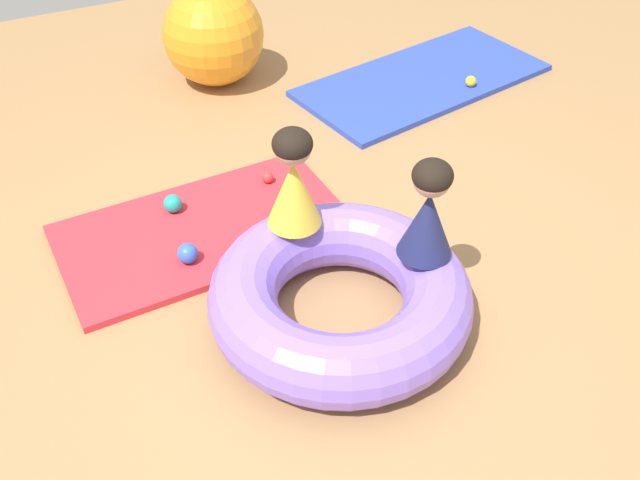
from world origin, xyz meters
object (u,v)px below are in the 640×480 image
Objects in this scene: child_in_yellow at (293,179)px; play_ball_teal at (173,204)px; child_in_navy at (429,210)px; play_ball_red at (268,177)px; inflatable_cushion at (339,296)px; play_ball_blue at (188,253)px; play_ball_yellow at (471,81)px; exercise_ball_large at (213,35)px.

play_ball_teal is (-0.42, 0.68, -0.47)m from child_in_yellow.
child_in_navy is 1.28m from play_ball_red.
child_in_yellow is at bearing 95.32° from inflatable_cushion.
play_ball_blue is at bearing -70.44° from child_in_navy.
child_in_navy is 4.67× the size of play_ball_blue.
child_in_yellow is 6.85× the size of play_ball_yellow.
child_in_navy is at bearing -52.97° from play_ball_teal.
play_ball_red is 0.10× the size of exercise_ball_large.
play_ball_blue is (-0.91, 0.70, -0.46)m from child_in_navy.
exercise_ball_large is at bearing 83.48° from inflatable_cushion.
child_in_navy is 1.49m from play_ball_teal.
inflatable_cushion is at bearing -67.23° from play_ball_teal.
inflatable_cushion is 1.75× the size of exercise_ball_large.
play_ball_yellow is at bearing 40.82° from inflatable_cushion.
play_ball_red is at bearing 2.48° from play_ball_teal.
play_ball_teal reaches higher than play_ball_yellow.
play_ball_blue is (-0.05, -0.43, 0.00)m from play_ball_teal.
child_in_yellow is at bearing -28.30° from play_ball_blue.
play_ball_yellow is 0.71× the size of play_ball_blue.
child_in_yellow is 4.85× the size of play_ball_blue.
inflatable_cushion is 16.21× the size of play_ball_yellow.
child_in_navy reaches higher than play_ball_teal.
exercise_ball_large is at bearing -86.81° from child_in_yellow.
inflatable_cushion is 2.47m from exercise_ball_large.
exercise_ball_large is (0.73, 1.36, 0.25)m from play_ball_teal.
play_ball_blue is at bearing -143.74° from play_ball_red.
inflatable_cushion is 0.57m from child_in_yellow.
exercise_ball_large reaches higher than play_ball_yellow.
exercise_ball_large is at bearing 82.66° from play_ball_red.
play_ball_blue is (-0.47, 0.25, -0.47)m from child_in_yellow.
child_in_navy reaches higher than play_ball_red.
exercise_ball_large is (0.17, 1.34, 0.27)m from play_ball_red.
child_in_yellow is 2.08m from exercise_ball_large.
play_ball_red is 0.90× the size of play_ball_yellow.
exercise_ball_large is at bearing -119.92° from child_in_navy.
play_ball_yellow is 2.29m from play_ball_teal.
exercise_ball_large is (0.79, 1.79, 0.25)m from play_ball_blue.
child_in_navy reaches higher than exercise_ball_large.
play_ball_red is 1.74m from play_ball_yellow.
play_ball_red is 0.63× the size of play_ball_blue.
play_ball_blue is 0.15× the size of exercise_ball_large.
child_in_navy is (0.40, -0.05, 0.39)m from inflatable_cushion.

